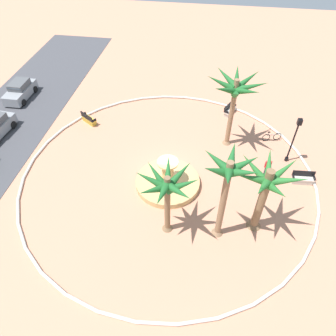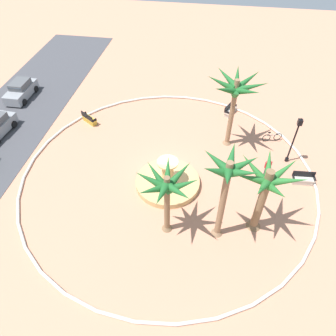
# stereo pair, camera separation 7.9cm
# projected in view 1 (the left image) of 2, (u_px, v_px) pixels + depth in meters

# --- Properties ---
(ground_plane) EXTENTS (80.00, 80.00, 0.00)m
(ground_plane) POSITION_uv_depth(u_px,v_px,m) (168.00, 175.00, 23.86)
(ground_plane) COLOR tan
(plaza_curb) EXTENTS (21.86, 21.86, 0.20)m
(plaza_curb) POSITION_uv_depth(u_px,v_px,m) (168.00, 174.00, 23.79)
(plaza_curb) COLOR silver
(plaza_curb) RESTS_ON ground
(fountain) EXTENTS (4.67, 4.67, 2.30)m
(fountain) POSITION_uv_depth(u_px,v_px,m) (168.00, 181.00, 22.92)
(fountain) COLOR tan
(fountain) RESTS_ON ground
(palm_tree_near_fountain) EXTENTS (3.91, 3.80, 5.03)m
(palm_tree_near_fountain) POSITION_uv_depth(u_px,v_px,m) (167.00, 187.00, 17.59)
(palm_tree_near_fountain) COLOR brown
(palm_tree_near_fountain) RESTS_ON ground
(palm_tree_by_curb) EXTENTS (4.05, 4.17, 5.31)m
(palm_tree_by_curb) POSITION_uv_depth(u_px,v_px,m) (266.00, 186.00, 17.80)
(palm_tree_by_curb) COLOR brown
(palm_tree_by_curb) RESTS_ON ground
(palm_tree_mid_plaza) EXTENTS (3.36, 3.19, 6.50)m
(palm_tree_mid_plaza) POSITION_uv_depth(u_px,v_px,m) (228.00, 179.00, 16.67)
(palm_tree_mid_plaza) COLOR #8E6B4C
(palm_tree_mid_plaza) RESTS_ON ground
(palm_tree_far_side) EXTENTS (4.46, 4.55, 6.16)m
(palm_tree_far_side) POSITION_uv_depth(u_px,v_px,m) (235.00, 91.00, 23.06)
(palm_tree_far_side) COLOR #8E6B4C
(palm_tree_far_side) RESTS_ON ground
(bench_east) EXTENTS (0.61, 1.63, 1.00)m
(bench_east) POSITION_uv_depth(u_px,v_px,m) (303.00, 179.00, 23.04)
(bench_east) COLOR beige
(bench_east) RESTS_ON ground
(bench_west) EXTENTS (1.65, 1.17, 1.00)m
(bench_west) POSITION_uv_depth(u_px,v_px,m) (230.00, 111.00, 29.34)
(bench_west) COLOR beige
(bench_west) RESTS_ON ground
(bench_north) EXTENTS (1.31, 1.61, 1.00)m
(bench_north) POSITION_uv_depth(u_px,v_px,m) (89.00, 120.00, 28.32)
(bench_north) COLOR gold
(bench_north) RESTS_ON ground
(lamppost) EXTENTS (0.32, 0.32, 4.13)m
(lamppost) POSITION_uv_depth(u_px,v_px,m) (294.00, 137.00, 23.30)
(lamppost) COLOR black
(lamppost) RESTS_ON ground
(bicycle_red_frame) EXTENTS (0.64, 1.66, 0.94)m
(bicycle_red_frame) POSITION_uv_depth(u_px,v_px,m) (272.00, 137.00, 26.51)
(bicycle_red_frame) COLOR black
(bicycle_red_frame) RESTS_ON ground
(person_cyclist_helmet) EXTENTS (0.29, 0.51, 1.65)m
(person_cyclist_helmet) POSITION_uv_depth(u_px,v_px,m) (267.00, 166.00, 23.18)
(person_cyclist_helmet) COLOR #33333D
(person_cyclist_helmet) RESTS_ON ground
(parked_car_third) EXTENTS (4.00, 1.92, 1.67)m
(parked_car_third) POSITION_uv_depth(u_px,v_px,m) (20.00, 91.00, 31.02)
(parked_car_third) COLOR gray
(parked_car_third) RESTS_ON ground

